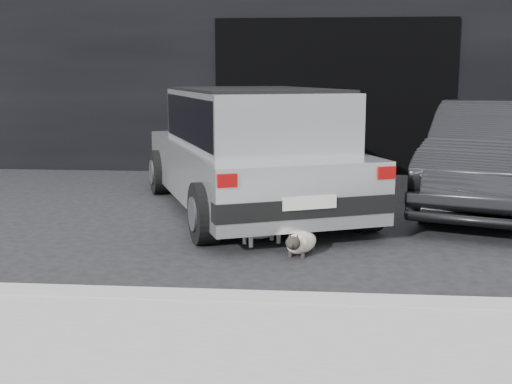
# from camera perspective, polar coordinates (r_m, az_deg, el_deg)

# --- Properties ---
(ground) EXTENTS (80.00, 80.00, 0.00)m
(ground) POSITION_cam_1_polar(r_m,az_deg,el_deg) (7.20, -0.29, -3.10)
(ground) COLOR black
(ground) RESTS_ON ground
(building_facade) EXTENTS (34.00, 4.00, 5.00)m
(building_facade) POSITION_cam_1_polar(r_m,az_deg,el_deg) (13.00, 6.77, 13.97)
(building_facade) COLOR black
(building_facade) RESTS_ON ground
(garage_opening) EXTENTS (4.00, 0.10, 2.60)m
(garage_opening) POSITION_cam_1_polar(r_m,az_deg,el_deg) (10.98, 6.94, 8.36)
(garage_opening) COLOR black
(garage_opening) RESTS_ON ground
(curb) EXTENTS (18.00, 0.25, 0.12)m
(curb) POSITION_cam_1_polar(r_m,az_deg,el_deg) (4.68, 9.14, -10.05)
(curb) COLOR #979691
(curb) RESTS_ON ground
(silver_hatchback) EXTENTS (3.26, 4.51, 1.52)m
(silver_hatchback) POSITION_cam_1_polar(r_m,az_deg,el_deg) (7.88, -0.47, 4.21)
(silver_hatchback) COLOR silver
(silver_hatchback) RESTS_ON ground
(second_car) EXTENTS (2.70, 4.33, 1.35)m
(second_car) POSITION_cam_1_polar(r_m,az_deg,el_deg) (8.65, 20.51, 3.06)
(second_car) COLOR black
(second_car) RESTS_ON ground
(cat_siamese) EXTENTS (0.38, 0.72, 0.25)m
(cat_siamese) POSITION_cam_1_polar(r_m,az_deg,el_deg) (6.10, 3.94, -4.52)
(cat_siamese) COLOR beige
(cat_siamese) RESTS_ON ground
(cat_white) EXTENTS (0.68, 0.56, 0.38)m
(cat_white) POSITION_cam_1_polar(r_m,az_deg,el_deg) (6.47, 0.80, -2.99)
(cat_white) COLOR silver
(cat_white) RESTS_ON ground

